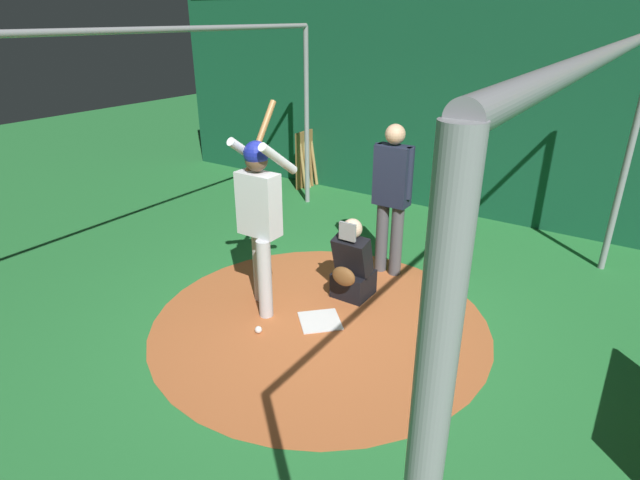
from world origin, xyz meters
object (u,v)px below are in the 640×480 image
Objects in this scene: batter at (260,210)px; catcher at (352,267)px; home_plate at (320,321)px; bat_rack at (308,160)px; baseball_0 at (258,330)px; umpire at (392,192)px.

batter is 2.27× the size of catcher.
bat_rack is at bearing -143.62° from home_plate.
bat_rack is 14.20× the size of baseball_0.
umpire reaches higher than baseball_0.
batter is at bearing -83.26° from home_plate.
umpire is 1.77× the size of bat_rack.
bat_rack is at bearing -129.61° from umpire.
batter reaches higher than baseball_0.
bat_rack reaches higher than home_plate.
batter is 1.27m from catcher.
batter reaches higher than bat_rack.
bat_rack is at bearing -138.41° from catcher.
home_plate is 0.44× the size of catcher.
home_plate is at bearing 142.41° from baseball_0.
umpire is at bearing 166.64° from baseball_0.
catcher is (-0.73, 0.70, -0.77)m from batter.
catcher is 4.25m from bat_rack.
umpire is 25.19× the size of baseball_0.
umpire reaches higher than bat_rack.
home_plate is at bearing 36.38° from bat_rack.
umpire is (-0.79, 0.06, 0.68)m from catcher.
catcher is at bearing 179.80° from home_plate.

